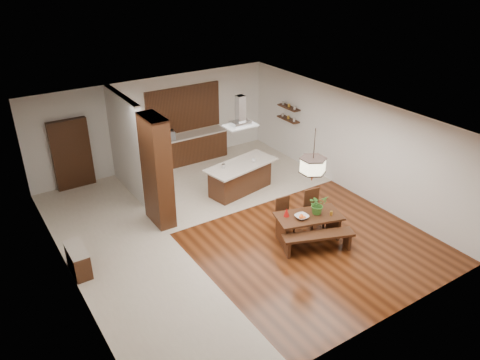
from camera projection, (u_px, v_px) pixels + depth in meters
room_shell at (229, 153)px, 11.18m from camera, size 9.00×9.04×2.92m
tile_hallway at (129, 261)px, 10.77m from camera, size 2.50×9.00×0.01m
tile_kitchen at (222, 178)px, 14.58m from camera, size 5.50×4.00×0.01m
soffit_band at (229, 120)px, 10.81m from camera, size 8.00×9.00×0.02m
partition_pier at (157, 171)px, 11.67m from camera, size 0.45×1.00×2.90m
partition_stub at (126, 144)px, 13.24m from camera, size 0.18×2.40×2.90m
hallway_console at (78, 260)px, 10.26m from camera, size 0.37×0.88×0.63m
hallway_doorway at (72, 154)px, 13.62m from camera, size 1.10×0.20×2.10m
rear_counter at (189, 148)px, 15.52m from camera, size 2.60×0.62×0.95m
kitchen_window at (183, 109)px, 15.14m from camera, size 2.60×0.08×1.50m
shelf_lower at (288, 119)px, 15.30m from camera, size 0.26×0.90×0.04m
shelf_upper at (289, 107)px, 15.12m from camera, size 0.26×0.90×0.04m
dining_table at (308, 222)px, 11.38m from camera, size 1.75×1.21×0.66m
dining_bench at (318, 243)px, 11.00m from camera, size 1.73×0.96×0.48m
dining_chair_left at (286, 216)px, 11.71m from camera, size 0.43×0.43×0.89m
dining_chair_right at (315, 209)px, 11.89m from camera, size 0.49×0.49×0.99m
pendant_lantern at (314, 155)px, 10.59m from camera, size 0.64×0.64×1.31m
foliage_plant at (318, 204)px, 11.28m from camera, size 0.46×0.41×0.49m
fruit_bowl at (302, 217)px, 11.17m from camera, size 0.32×0.32×0.08m
napkin_cone at (287, 212)px, 11.22m from camera, size 0.15×0.15×0.22m
gold_ornament at (331, 213)px, 11.29m from camera, size 0.09×0.09×0.10m
kitchen_island at (240, 177)px, 13.61m from camera, size 2.31×1.34×0.90m
range_hood at (240, 111)px, 12.71m from camera, size 0.90×0.55×0.87m
island_cup at (254, 160)px, 13.50m from camera, size 0.16×0.16×0.09m
microwave at (167, 136)px, 14.84m from camera, size 0.53×0.40×0.27m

